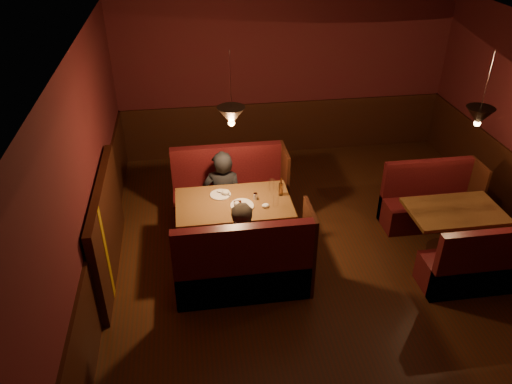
{
  "coord_description": "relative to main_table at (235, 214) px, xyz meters",
  "views": [
    {
      "loc": [
        -1.78,
        -5.04,
        4.4
      ],
      "look_at": [
        -0.97,
        0.51,
        0.95
      ],
      "focal_mm": 35.0,
      "sensor_mm": 36.0,
      "label": 1
    }
  ],
  "objects": [
    {
      "name": "second_table",
      "position": [
        2.92,
        -0.44,
        -0.11
      ],
      "size": [
        1.25,
        0.8,
        0.71
      ],
      "color": "#4E2F12",
      "rests_on": "ground"
    },
    {
      "name": "second_bench_far",
      "position": [
        2.95,
        0.3,
        -0.32
      ],
      "size": [
        1.38,
        0.52,
        0.99
      ],
      "color": "#37090C",
      "rests_on": "ground"
    },
    {
      "name": "main_bench_near",
      "position": [
        0.02,
        -0.87,
        -0.27
      ],
      "size": [
        1.69,
        0.6,
        1.15
      ],
      "color": "#37090C",
      "rests_on": "ground"
    },
    {
      "name": "room",
      "position": [
        0.97,
        -0.47,
        0.42
      ],
      "size": [
        6.02,
        7.02,
        2.92
      ],
      "color": "#3C2613",
      "rests_on": "ground"
    },
    {
      "name": "main_bench_far",
      "position": [
        0.02,
        0.87,
        -0.27
      ],
      "size": [
        1.69,
        0.6,
        1.15
      ],
      "color": "#37090C",
      "rests_on": "ground"
    },
    {
      "name": "main_table",
      "position": [
        0.0,
        0.0,
        0.0
      ],
      "size": [
        1.53,
        0.93,
        1.07
      ],
      "color": "#4E2F12",
      "rests_on": "ground"
    },
    {
      "name": "diner_b",
      "position": [
        0.07,
        -0.55,
        0.09
      ],
      "size": [
        0.78,
        0.65,
        1.45
      ],
      "primitive_type": "imported",
      "rotation": [
        0.0,
        0.0,
        0.16
      ],
      "color": "#3E362D",
      "rests_on": "ground"
    },
    {
      "name": "second_bench_near",
      "position": [
        2.95,
        -1.19,
        -0.32
      ],
      "size": [
        1.38,
        0.52,
        0.99
      ],
      "color": "#37090C",
      "rests_on": "ground"
    },
    {
      "name": "diner_a",
      "position": [
        -0.11,
        0.61,
        0.18
      ],
      "size": [
        0.64,
        0.46,
        1.62
      ],
      "primitive_type": "imported",
      "rotation": [
        0.0,
        0.0,
        3.0
      ],
      "color": "black",
      "rests_on": "ground"
    }
  ]
}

